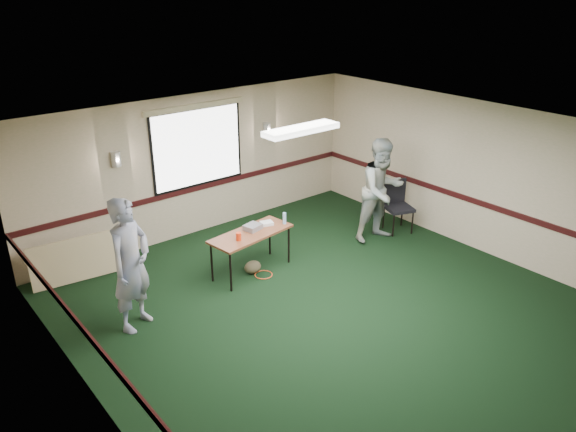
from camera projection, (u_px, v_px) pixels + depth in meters
ground at (343, 317)px, 8.30m from camera, size 8.00×8.00×0.00m
room_shell at (256, 179)px, 9.19m from camera, size 8.00×8.02×8.00m
folding_table at (251, 236)px, 9.32m from camera, size 1.52×0.77×0.73m
projector at (253, 227)px, 9.39m from camera, size 0.32×0.28×0.09m
game_console at (267, 223)px, 9.59m from camera, size 0.25×0.22×0.05m
red_cup at (239, 236)px, 9.01m from camera, size 0.09×0.09×0.13m
water_bottle at (284, 218)px, 9.59m from camera, size 0.06×0.06×0.20m
duffel_bag at (253, 267)px, 9.50m from camera, size 0.34×0.28×0.22m
cable_coil at (264, 275)px, 9.46m from camera, size 0.40×0.40×0.02m
folded_table at (74, 260)px, 9.19m from camera, size 1.42×0.37×0.72m
conference_chair at (397, 202)px, 10.95m from camera, size 0.63×0.65×1.00m
person_left at (131, 265)px, 7.74m from camera, size 0.85×0.75×1.97m
person_right at (382, 190)px, 10.39m from camera, size 1.05×0.87×1.97m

